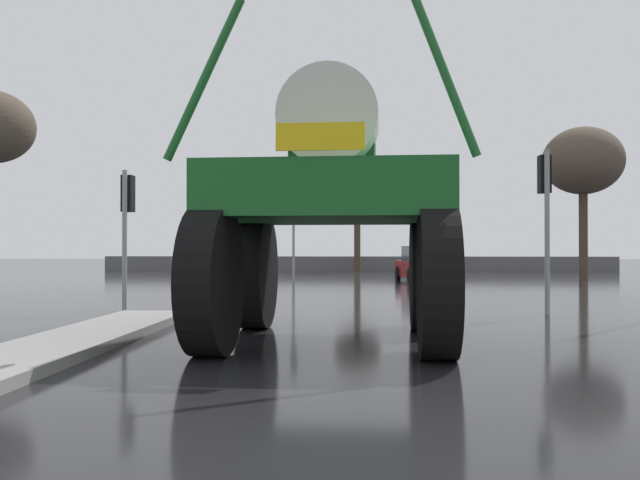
{
  "coord_description": "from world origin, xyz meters",
  "views": [
    {
      "loc": [
        0.35,
        -5.03,
        1.49
      ],
      "look_at": [
        -0.56,
        9.75,
        1.64
      ],
      "focal_mm": 38.58,
      "sensor_mm": 36.0,
      "label": 1
    }
  ],
  "objects_px": {
    "traffic_signal_near_right": "(545,195)",
    "traffic_signal_far_right": "(266,218)",
    "oversize_sprayer": "(332,212)",
    "bare_tree_far_center": "(357,193)",
    "bare_tree_right": "(583,162)",
    "traffic_signal_near_left": "(127,209)",
    "sedan_ahead": "(424,265)",
    "traffic_signal_far_left": "(294,213)"
  },
  "relations": [
    {
      "from": "traffic_signal_near_right",
      "to": "traffic_signal_far_right",
      "type": "height_order",
      "value": "traffic_signal_far_right"
    },
    {
      "from": "oversize_sprayer",
      "to": "traffic_signal_far_right",
      "type": "bearing_deg",
      "value": 13.15
    },
    {
      "from": "traffic_signal_far_right",
      "to": "bare_tree_far_center",
      "type": "height_order",
      "value": "bare_tree_far_center"
    },
    {
      "from": "bare_tree_right",
      "to": "bare_tree_far_center",
      "type": "height_order",
      "value": "bare_tree_right"
    },
    {
      "from": "oversize_sprayer",
      "to": "traffic_signal_near_left",
      "type": "height_order",
      "value": "oversize_sprayer"
    },
    {
      "from": "bare_tree_right",
      "to": "traffic_signal_near_left",
      "type": "bearing_deg",
      "value": -134.9
    },
    {
      "from": "oversize_sprayer",
      "to": "bare_tree_far_center",
      "type": "bearing_deg",
      "value": 1.7
    },
    {
      "from": "traffic_signal_far_right",
      "to": "bare_tree_right",
      "type": "xyz_separation_m",
      "value": [
        13.73,
        0.95,
        2.44
      ]
    },
    {
      "from": "traffic_signal_far_right",
      "to": "bare_tree_far_center",
      "type": "distance_m",
      "value": 11.68
    },
    {
      "from": "sedan_ahead",
      "to": "traffic_signal_near_left",
      "type": "height_order",
      "value": "traffic_signal_near_left"
    },
    {
      "from": "sedan_ahead",
      "to": "bare_tree_right",
      "type": "relative_size",
      "value": 0.64
    },
    {
      "from": "traffic_signal_near_right",
      "to": "bare_tree_far_center",
      "type": "height_order",
      "value": "bare_tree_far_center"
    },
    {
      "from": "sedan_ahead",
      "to": "oversize_sprayer",
      "type": "bearing_deg",
      "value": 162.8
    },
    {
      "from": "traffic_signal_near_left",
      "to": "traffic_signal_far_left",
      "type": "bearing_deg",
      "value": 80.17
    },
    {
      "from": "traffic_signal_near_left",
      "to": "traffic_signal_far_left",
      "type": "distance_m",
      "value": 14.29
    },
    {
      "from": "traffic_signal_near_left",
      "to": "traffic_signal_near_right",
      "type": "bearing_deg",
      "value": -0.04
    },
    {
      "from": "traffic_signal_near_left",
      "to": "bare_tree_right",
      "type": "height_order",
      "value": "bare_tree_right"
    },
    {
      "from": "traffic_signal_near_right",
      "to": "bare_tree_far_center",
      "type": "xyz_separation_m",
      "value": [
        -4.32,
        24.94,
        1.99
      ]
    },
    {
      "from": "oversize_sprayer",
      "to": "traffic_signal_far_left",
      "type": "relative_size",
      "value": 1.33
    },
    {
      "from": "traffic_signal_near_right",
      "to": "traffic_signal_far_right",
      "type": "bearing_deg",
      "value": 120.13
    },
    {
      "from": "traffic_signal_near_right",
      "to": "bare_tree_far_center",
      "type": "relative_size",
      "value": 0.62
    },
    {
      "from": "traffic_signal_far_right",
      "to": "oversize_sprayer",
      "type": "bearing_deg",
      "value": -78.91
    },
    {
      "from": "oversize_sprayer",
      "to": "traffic_signal_near_left",
      "type": "distance_m",
      "value": 6.75
    },
    {
      "from": "bare_tree_right",
      "to": "bare_tree_far_center",
      "type": "relative_size",
      "value": 1.14
    },
    {
      "from": "bare_tree_far_center",
      "to": "traffic_signal_far_left",
      "type": "bearing_deg",
      "value": -103.73
    },
    {
      "from": "sedan_ahead",
      "to": "traffic_signal_near_right",
      "type": "distance_m",
      "value": 14.14
    },
    {
      "from": "traffic_signal_far_left",
      "to": "oversize_sprayer",
      "type": "bearing_deg",
      "value": -82.48
    },
    {
      "from": "traffic_signal_near_left",
      "to": "bare_tree_far_center",
      "type": "distance_m",
      "value": 25.55
    },
    {
      "from": "oversize_sprayer",
      "to": "sedan_ahead",
      "type": "height_order",
      "value": "oversize_sprayer"
    },
    {
      "from": "oversize_sprayer",
      "to": "sedan_ahead",
      "type": "relative_size",
      "value": 1.25
    },
    {
      "from": "traffic_signal_far_left",
      "to": "bare_tree_far_center",
      "type": "height_order",
      "value": "bare_tree_far_center"
    },
    {
      "from": "oversize_sprayer",
      "to": "traffic_signal_far_right",
      "type": "distance_m",
      "value": 19.06
    },
    {
      "from": "bare_tree_right",
      "to": "oversize_sprayer",
      "type": "bearing_deg",
      "value": -117.13
    },
    {
      "from": "traffic_signal_near_left",
      "to": "traffic_signal_near_right",
      "type": "distance_m",
      "value": 9.42
    },
    {
      "from": "oversize_sprayer",
      "to": "bare_tree_right",
      "type": "xyz_separation_m",
      "value": [
        10.07,
        19.65,
        3.14
      ]
    },
    {
      "from": "sedan_ahead",
      "to": "traffic_signal_far_right",
      "type": "relative_size",
      "value": 1.14
    },
    {
      "from": "oversize_sprayer",
      "to": "traffic_signal_far_right",
      "type": "xyz_separation_m",
      "value": [
        -3.66,
        18.69,
        0.7
      ]
    },
    {
      "from": "traffic_signal_near_right",
      "to": "traffic_signal_far_right",
      "type": "distance_m",
      "value": 16.28
    },
    {
      "from": "traffic_signal_near_left",
      "to": "traffic_signal_far_left",
      "type": "xyz_separation_m",
      "value": [
        2.44,
        14.07,
        0.61
      ]
    },
    {
      "from": "traffic_signal_near_left",
      "to": "traffic_signal_far_right",
      "type": "relative_size",
      "value": 0.86
    },
    {
      "from": "traffic_signal_near_left",
      "to": "bare_tree_right",
      "type": "bearing_deg",
      "value": 45.1
    },
    {
      "from": "traffic_signal_far_right",
      "to": "sedan_ahead",
      "type": "bearing_deg",
      "value": -1.16
    }
  ]
}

